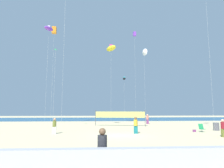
{
  "coord_description": "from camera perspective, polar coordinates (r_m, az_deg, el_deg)",
  "views": [
    {
      "loc": [
        -2.17,
        -19.22,
        2.49
      ],
      "look_at": [
        -0.27,
        9.07,
        6.23
      ],
      "focal_mm": 31.21,
      "sensor_mm": 36.0,
      "label": 1
    }
  ],
  "objects": [
    {
      "name": "kite_white_delta",
      "position": [
        36.57,
        9.36,
        9.25
      ],
      "size": [
        1.02,
        1.32,
        13.64
      ],
      "color": "silver",
      "rests_on": "ground"
    },
    {
      "name": "kite_violet_box",
      "position": [
        41.73,
        6.62,
        14.24
      ],
      "size": [
        0.6,
        0.6,
        18.44
      ],
      "color": "silver",
      "rests_on": "ground"
    },
    {
      "name": "trash_barrel",
      "position": [
        27.0,
        28.21,
        -10.94
      ],
      "size": [
        0.67,
        0.67,
        0.93
      ],
      "primitive_type": "cylinder",
      "color": "#595960",
      "rests_on": "ground"
    },
    {
      "name": "kite_black_inflatable",
      "position": [
        39.92,
        3.6,
        1.56
      ],
      "size": [
        0.96,
        1.65,
        9.19
      ],
      "color": "silver",
      "rests_on": "ground"
    },
    {
      "name": "beachgoer_mustard_shirt",
      "position": [
        21.03,
        6.96,
        -11.7
      ],
      "size": [
        0.4,
        0.4,
        1.75
      ],
      "rotation": [
        0.0,
        0.0,
        6.17
      ],
      "color": "#19727A",
      "rests_on": "ground"
    },
    {
      "name": "beachgoer_coral_shirt",
      "position": [
        35.21,
        10.35,
        -9.97
      ],
      "size": [
        0.39,
        0.39,
        1.69
      ],
      "rotation": [
        0.0,
        0.0,
        5.84
      ],
      "color": "#7A3872",
      "rests_on": "ground"
    },
    {
      "name": "toddler_figure",
      "position": [
        8.61,
        1.7,
        -21.0
      ],
      "size": [
        0.21,
        0.21,
        0.91
      ],
      "rotation": [
        0.0,
        0.0,
        -0.34
      ],
      "color": "#99B28C",
      "rests_on": "ground"
    },
    {
      "name": "beach_handbag",
      "position": [
        24.27,
        22.97,
        -12.51
      ],
      "size": [
        0.32,
        0.16,
        0.26
      ],
      "primitive_type": "cube",
      "color": "#7A3872",
      "rests_on": "ground"
    },
    {
      "name": "kite_violet_inflatable",
      "position": [
        37.06,
        -18.04,
        15.17
      ],
      "size": [
        1.6,
        2.22,
        17.13
      ],
      "color": "silver",
      "rests_on": "ground"
    },
    {
      "name": "kite_orange_box",
      "position": [
        39.2,
        -16.58,
        14.84
      ],
      "size": [
        0.8,
        0.8,
        17.83
      ],
      "color": "silver",
      "rests_on": "ground"
    },
    {
      "name": "mother_figure",
      "position": [
        8.48,
        -2.87,
        -18.17
      ],
      "size": [
        0.39,
        0.39,
        1.73
      ],
      "rotation": [
        0.0,
        0.0,
        0.31
      ],
      "color": "white",
      "rests_on": "ground"
    },
    {
      "name": "ground_plane",
      "position": [
        19.5,
        2.67,
        -14.84
      ],
      "size": [
        120.0,
        120.0,
        0.0
      ],
      "primitive_type": "plane",
      "color": "beige"
    },
    {
      "name": "volleyball_net",
      "position": [
        30.17,
        2.34,
        -9.13
      ],
      "size": [
        7.53,
        1.46,
        2.4
      ],
      "color": "#4C4C51",
      "rests_on": "ground"
    },
    {
      "name": "boardwalk_ledge",
      "position": [
        8.21,
        12.47,
        -21.28
      ],
      "size": [
        28.0,
        0.44,
        1.03
      ],
      "primitive_type": "cube",
      "color": "#B7B7BC",
      "rests_on": "ground"
    },
    {
      "name": "beachgoer_olive_shirt",
      "position": [
        21.56,
        -16.52,
        -11.53
      ],
      "size": [
        0.37,
        0.37,
        1.62
      ],
      "rotation": [
        0.0,
        0.0,
        5.01
      ],
      "color": "white",
      "rests_on": "ground"
    },
    {
      "name": "kite_yellow_inflatable",
      "position": [
        35.1,
        -0.29,
        10.4
      ],
      "size": [
        2.13,
        2.86,
        14.03
      ],
      "color": "silver",
      "rests_on": "ground"
    },
    {
      "name": "beachgoer_maroon_shirt",
      "position": [
        20.96,
        29.77,
        -10.98
      ],
      "size": [
        0.37,
        0.37,
        1.62
      ],
      "rotation": [
        0.0,
        0.0,
        3.1
      ],
      "color": "olive",
      "rests_on": "ground"
    },
    {
      "name": "kite_green_diamond",
      "position": [
        29.51,
        -16.19,
        9.3
      ],
      "size": [
        0.72,
        0.72,
        11.29
      ],
      "color": "silver",
      "rests_on": "ground"
    },
    {
      "name": "ocean_band",
      "position": [
        52.77,
        -1.49,
        -10.2
      ],
      "size": [
        120.0,
        20.0,
        0.01
      ],
      "primitive_type": "cube",
      "color": "#28608C",
      "rests_on": "ground"
    },
    {
      "name": "folding_beach_chair",
      "position": [
        24.64,
        24.76,
        -11.55
      ],
      "size": [
        0.52,
        0.65,
        0.89
      ],
      "rotation": [
        0.0,
        0.0,
        0.5
      ],
      "color": "#1E8C4C",
      "rests_on": "ground"
    }
  ]
}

